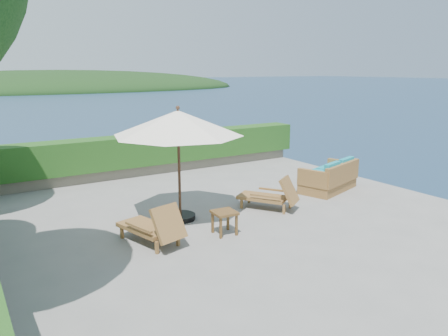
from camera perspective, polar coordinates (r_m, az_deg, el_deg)
ground at (r=10.48m, az=0.95°, el=-6.89°), size 12.00×12.00×0.00m
foundation at (r=11.10m, az=0.92°, el=-14.45°), size 12.00×12.00×3.00m
ocean at (r=11.83m, az=0.89°, el=-20.71°), size 600.00×600.00×0.00m
offshore_island at (r=151.48m, az=-20.85°, el=9.52°), size 126.00×57.60×12.60m
planter_wall_far at (r=15.25m, az=-10.62°, el=-0.12°), size 12.00×0.60×0.36m
hedge_far at (r=15.11m, az=-10.72°, el=2.36°), size 12.40×0.90×1.00m
patio_umbrella at (r=10.11m, az=-6.01°, el=5.72°), size 3.47×3.47×2.72m
lounge_left at (r=9.14m, az=-9.21°, el=-7.53°), size 1.04×1.70×0.91m
lounge_right at (r=11.28m, az=6.18°, el=-3.56°), size 1.36×1.62×0.88m
side_table at (r=9.52m, az=0.06°, el=-6.21°), size 0.53×0.53×0.52m
wicker_loveseat at (r=13.28m, az=13.68°, el=-1.34°), size 2.15×1.53×0.95m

